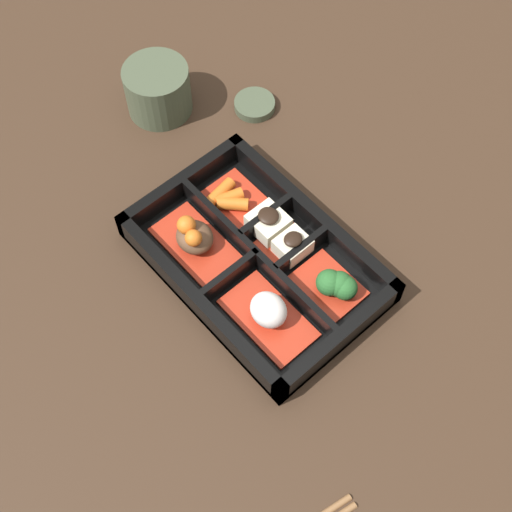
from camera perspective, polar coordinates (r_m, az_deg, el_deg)
ground_plane at (r=0.85m, az=0.00°, el=-0.84°), size 3.00×3.00×0.00m
bento_base at (r=0.85m, az=0.00°, el=-0.67°), size 0.29×0.19×0.01m
bento_rim at (r=0.84m, az=0.09°, el=-0.12°), size 0.29×0.19×0.04m
bowl_rice at (r=0.80m, az=1.00°, el=-4.57°), size 0.11×0.06×0.04m
bowl_stew at (r=0.84m, az=-4.97°, el=1.41°), size 0.11×0.06×0.05m
bowl_greens at (r=0.82m, az=6.46°, el=-2.35°), size 0.08×0.06×0.04m
bowl_tofu at (r=0.85m, az=1.84°, el=1.85°), size 0.08×0.06×0.04m
bowl_carrots at (r=0.88m, az=-1.94°, el=4.57°), size 0.08×0.07×0.02m
tea_cup at (r=0.98m, az=-7.87°, el=13.09°), size 0.09×0.09×0.07m
sauce_dish at (r=0.99m, az=-0.11°, el=12.02°), size 0.06×0.06×0.01m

